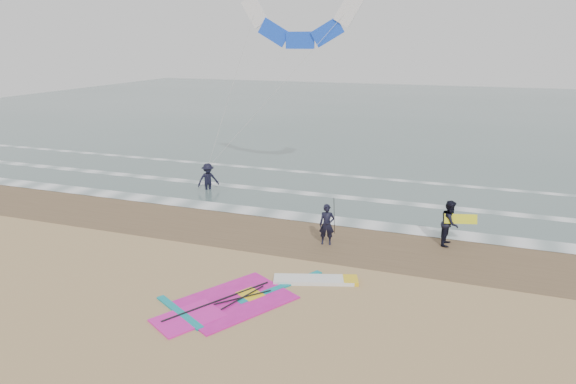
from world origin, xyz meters
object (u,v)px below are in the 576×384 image
(surf_kite, at_px, (300,26))
(person_walking, at_px, (450,223))
(person_standing, at_px, (327,225))
(windsurf_rig, at_px, (257,295))
(person_wading, at_px, (208,174))

(surf_kite, bearing_deg, person_walking, -35.39)
(person_standing, distance_m, person_walking, 5.04)
(windsurf_rig, relative_size, person_wading, 3.19)
(person_walking, xyz_separation_m, surf_kite, (-8.59, 6.10, 7.91))
(person_walking, bearing_deg, windsurf_rig, 146.86)
(person_standing, distance_m, person_wading, 10.05)
(person_wading, relative_size, surf_kite, 0.21)
(windsurf_rig, xyz_separation_m, person_standing, (0.91, 5.17, 0.82))
(person_wading, xyz_separation_m, surf_kite, (4.60, 2.31, 7.91))
(person_standing, relative_size, surf_kite, 0.19)
(windsurf_rig, xyz_separation_m, person_walking, (5.66, 6.83, 0.91))
(person_walking, bearing_deg, surf_kite, 61.15)
(windsurf_rig, bearing_deg, person_standing, 80.00)
(windsurf_rig, height_order, person_standing, person_standing)
(person_standing, height_order, person_wading, person_wading)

